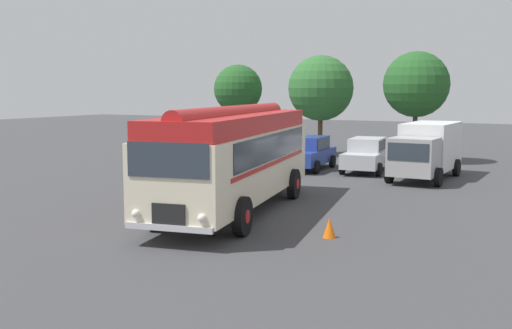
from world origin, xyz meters
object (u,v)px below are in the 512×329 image
Objects in this scene: car_near_left at (309,153)px; car_mid_left at (367,155)px; box_van at (427,149)px; traffic_cone at (329,228)px; vintage_bus at (234,155)px.

car_near_left is 2.92m from car_mid_left.
traffic_cone is (0.07, -12.41, -1.09)m from box_van.
car_near_left is 7.83× the size of traffic_cone.
box_van is at bearing 90.32° from traffic_cone.
car_mid_left is 13.68m from traffic_cone.
vintage_bus is 1.78× the size of box_van.
box_van is at bearing -3.67° from car_near_left.
traffic_cone is (6.01, -12.79, -0.57)m from car_near_left.
car_mid_left reaches higher than traffic_cone.
traffic_cone is at bearing -64.82° from car_near_left.
car_near_left is (-1.99, 10.94, -1.05)m from vintage_bus.
traffic_cone is at bearing -76.70° from car_mid_left.
vintage_bus is 11.53m from car_mid_left.
car_near_left is 0.74× the size of box_van.
car_near_left reaches higher than traffic_cone.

